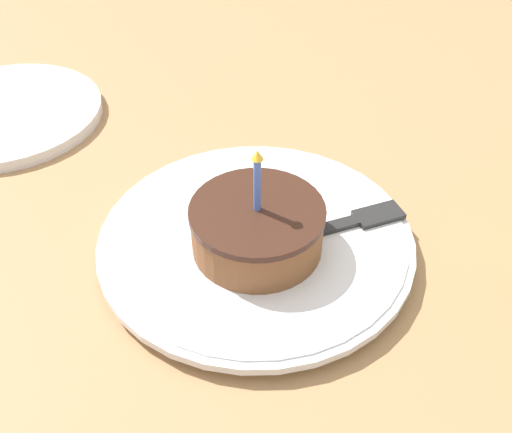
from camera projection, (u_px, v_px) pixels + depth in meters
ground_plane at (227, 282)px, 0.55m from camera, size 2.40×2.40×0.04m
plate at (256, 241)px, 0.54m from camera, size 0.28×0.28×0.02m
cake_slice at (257, 228)px, 0.51m from camera, size 0.12×0.12×0.10m
fork at (322, 230)px, 0.54m from camera, size 0.13×0.16×0.00m
side_plate at (5, 113)px, 0.71m from camera, size 0.23×0.23×0.01m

